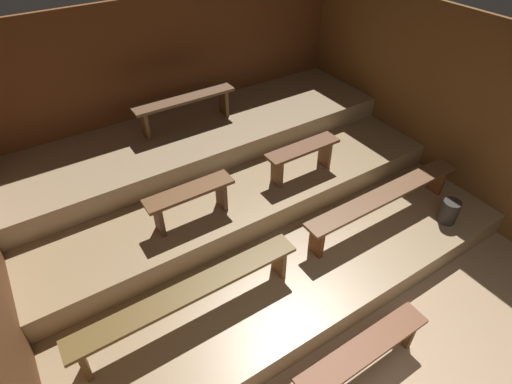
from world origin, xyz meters
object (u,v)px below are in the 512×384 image
Objects in this scene: bench_lower_left at (190,295)px; bench_upper_center at (185,104)px; bench_floor_center at (363,353)px; bench_middle_left at (190,198)px; pail_lower at (449,211)px; bench_middle_right at (302,154)px; bench_lower_right at (384,198)px.

bench_upper_center reaches higher than bench_lower_left.
bench_floor_center is 3.80m from bench_upper_center.
bench_upper_center is (0.68, 1.48, 0.32)m from bench_middle_left.
bench_middle_left is at bearing 105.55° from bench_floor_center.
bench_middle_right is at bearing 129.29° from pail_lower.
bench_lower_left is 7.48× the size of pail_lower.
bench_lower_left and bench_lower_right have the same top height.
bench_lower_right is 1.61× the size of bench_upper_center.
bench_floor_center is 2.36m from bench_middle_left.
bench_floor_center is 1.69m from bench_lower_left.
bench_floor_center is at bearing -74.45° from bench_middle_left.
pail_lower is (1.20, -1.46, -0.46)m from bench_middle_right.
bench_middle_left reaches higher than bench_floor_center.
bench_floor_center is 0.62× the size of bench_lower_left.
bench_lower_right is 2.33m from bench_middle_left.
bench_lower_left is 2.60m from bench_lower_right.
pail_lower is at bearing -50.71° from bench_middle_right.
bench_lower_left is 2.27× the size of bench_middle_right.
bench_lower_right is at bearing -25.29° from bench_middle_left.
bench_middle_right is (2.09, 0.99, 0.26)m from bench_lower_left.
pail_lower is at bearing -54.48° from bench_upper_center.
bench_lower_right is 2.27× the size of bench_middle_right.
bench_middle_left is 0.71× the size of bench_upper_center.
bench_upper_center is at bearing 119.83° from bench_lower_right.
bench_lower_right is at bearing 145.25° from pail_lower.
bench_middle_right is 1.76m from bench_upper_center.
bench_lower_right is (1.48, 1.22, 0.32)m from bench_floor_center.
bench_middle_left is at bearing 152.20° from pail_lower.
bench_middle_right is at bearing 25.29° from bench_lower_left.
bench_middle_left is 1.58m from bench_middle_right.
bench_floor_center is 2.48m from bench_middle_right.
bench_lower_right reaches higher than pail_lower.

